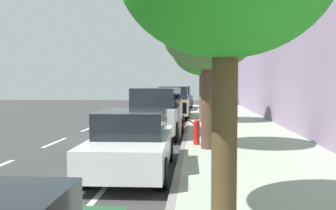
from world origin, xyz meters
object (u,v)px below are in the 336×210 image
(parked_pickup_dark_blue_farthest, at_px, (179,99))
(street_tree_far_end, at_px, (204,51))
(parked_suv_tan_far, at_px, (174,102))
(parked_sedan_white_second, at_px, (133,142))
(bicycle_at_curb, at_px, (175,127))
(street_tree_mid_block, at_px, (209,37))
(cyclist_with_backpack, at_px, (180,111))
(parked_suv_silver_mid, at_px, (157,111))
(fire_hydrant, at_px, (196,132))

(parked_pickup_dark_blue_farthest, xyz_separation_m, street_tree_far_end, (1.81, -10.10, 2.99))
(parked_pickup_dark_blue_farthest, bearing_deg, street_tree_far_end, -79.81)
(parked_suv_tan_far, relative_size, parked_pickup_dark_blue_farthest, 0.87)
(parked_sedan_white_second, bearing_deg, bicycle_at_curb, 84.00)
(parked_sedan_white_second, bearing_deg, street_tree_mid_block, 54.93)
(cyclist_with_backpack, bearing_deg, parked_suv_tan_far, 95.16)
(parked_suv_tan_far, distance_m, street_tree_mid_block, 11.67)
(parked_suv_silver_mid, xyz_separation_m, bicycle_at_curb, (0.73, -0.02, -0.66))
(cyclist_with_backpack, bearing_deg, parked_sedan_white_second, -98.62)
(parked_suv_tan_far, relative_size, cyclist_with_backpack, 2.66)
(parked_suv_tan_far, xyz_separation_m, street_tree_mid_block, (1.79, -11.24, 2.57))
(parked_suv_silver_mid, height_order, cyclist_with_backpack, parked_suv_silver_mid)
(parked_sedan_white_second, distance_m, fire_hydrant, 3.79)
(parked_suv_silver_mid, bearing_deg, street_tree_far_end, 66.02)
(bicycle_at_curb, relative_size, street_tree_far_end, 0.33)
(parked_suv_tan_far, xyz_separation_m, cyclist_with_backpack, (0.74, -8.19, 0.06))
(parked_sedan_white_second, relative_size, street_tree_mid_block, 0.96)
(parked_sedan_white_second, relative_size, parked_suv_tan_far, 0.94)
(parked_sedan_white_second, distance_m, street_tree_mid_block, 4.40)
(bicycle_at_curb, xyz_separation_m, fire_hydrant, (0.89, -2.80, 0.20))
(cyclist_with_backpack, bearing_deg, street_tree_mid_block, -70.98)
(parked_pickup_dark_blue_farthest, distance_m, street_tree_mid_block, 18.41)
(parked_sedan_white_second, distance_m, cyclist_with_backpack, 5.88)
(bicycle_at_curb, xyz_separation_m, street_tree_far_end, (1.27, 4.52, 3.53))
(parked_sedan_white_second, height_order, street_tree_far_end, street_tree_far_end)
(parked_suv_silver_mid, xyz_separation_m, street_tree_far_end, (2.00, 4.50, 2.86))
(parked_suv_tan_far, bearing_deg, street_tree_far_end, -60.97)
(parked_sedan_white_second, xyz_separation_m, parked_suv_silver_mid, (-0.07, 6.27, 0.27))
(parked_suv_tan_far, xyz_separation_m, street_tree_far_end, (1.79, -3.23, 2.86))
(cyclist_with_backpack, bearing_deg, parked_pickup_dark_blue_farthest, 92.90)
(parked_suv_silver_mid, relative_size, parked_pickup_dark_blue_farthest, 0.88)
(parked_pickup_dark_blue_farthest, distance_m, cyclist_with_backpack, 15.09)
(street_tree_mid_block, bearing_deg, street_tree_far_end, 90.00)
(fire_hydrant, bearing_deg, street_tree_far_end, 87.02)
(parked_suv_silver_mid, relative_size, street_tree_far_end, 0.93)
(parked_pickup_dark_blue_farthest, xyz_separation_m, fire_hydrant, (1.43, -17.42, -0.34))
(parked_sedan_white_second, height_order, cyclist_with_backpack, cyclist_with_backpack)
(fire_hydrant, bearing_deg, parked_suv_silver_mid, 119.86)
(bicycle_at_curb, distance_m, street_tree_mid_block, 4.93)
(parked_sedan_white_second, xyz_separation_m, street_tree_far_end, (1.93, 10.77, 3.14))
(parked_suv_tan_far, bearing_deg, street_tree_mid_block, -80.95)
(parked_suv_tan_far, relative_size, street_tree_mid_block, 1.02)
(parked_suv_silver_mid, bearing_deg, cyclist_with_backpack, -26.29)
(parked_suv_tan_far, bearing_deg, parked_sedan_white_second, -90.57)
(street_tree_far_end, bearing_deg, parked_pickup_dark_blue_farthest, 100.19)
(street_tree_mid_block, distance_m, street_tree_far_end, 8.02)
(parked_suv_tan_far, distance_m, fire_hydrant, 10.65)
(cyclist_with_backpack, bearing_deg, street_tree_far_end, 78.04)
(parked_sedan_white_second, xyz_separation_m, fire_hydrant, (1.55, 3.45, -0.19))
(street_tree_mid_block, bearing_deg, parked_sedan_white_second, -125.07)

